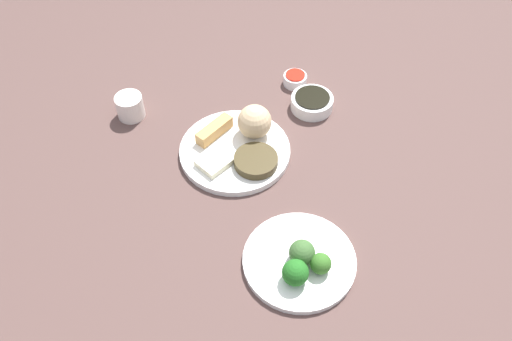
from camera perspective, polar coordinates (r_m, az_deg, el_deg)
The scene contains 15 objects.
tabletop at distance 1.30m, azimuth -0.26°, elevation 1.83°, with size 2.20×2.20×0.02m, color brown.
main_plate at distance 1.29m, azimuth -2.21°, elevation 2.03°, with size 0.26×0.26×0.02m, color white.
rice_scoop at distance 1.28m, azimuth -0.15°, elevation 5.11°, with size 0.08×0.08×0.08m, color #D3B485.
spring_roll at distance 1.30m, azimuth -4.36°, elevation 4.21°, with size 0.10×0.03×0.03m, color tan.
crab_rangoon_wonton at distance 1.24m, azimuth -4.42°, elevation 0.84°, with size 0.06×0.07×0.02m, color beige.
stir_fry_heap at distance 1.24m, azimuth -0.01°, elevation 1.02°, with size 0.10×0.10×0.02m, color #40341A.
broccoli_plate at distance 1.11m, azimuth 4.52°, elevation -9.36°, with size 0.23×0.23×0.01m, color white.
broccoli_floret_0 at distance 1.08m, azimuth 4.81°, elevation -8.52°, with size 0.05×0.05×0.05m, color #3C632F.
broccoli_floret_1 at distance 1.06m, azimuth 4.12°, elevation -10.56°, with size 0.05×0.05×0.05m, color #21661E.
broccoli_floret_2 at distance 1.08m, azimuth 6.76°, elevation -9.61°, with size 0.04×0.04×0.04m, color #346A23.
soy_sauce_bowl at distance 1.40m, azimuth 5.84°, elevation 7.03°, with size 0.11×0.11×0.03m, color white.
soy_sauce_bowl_liquid at distance 1.38m, azimuth 5.90°, elevation 7.60°, with size 0.09×0.09×0.00m, color black.
sauce_ramekin_sweet_and_sour at distance 1.46m, azimuth 4.08°, elevation 9.43°, with size 0.06×0.06×0.03m, color white.
sauce_ramekin_sweet_and_sour_liquid at distance 1.45m, azimuth 4.12°, elevation 9.90°, with size 0.05×0.05×0.00m, color red.
teacup at distance 1.39m, azimuth -12.99°, elevation 6.51°, with size 0.07×0.07×0.06m, color silver.
Camera 1 is at (-0.78, 0.40, 0.98)m, focal length 38.41 mm.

